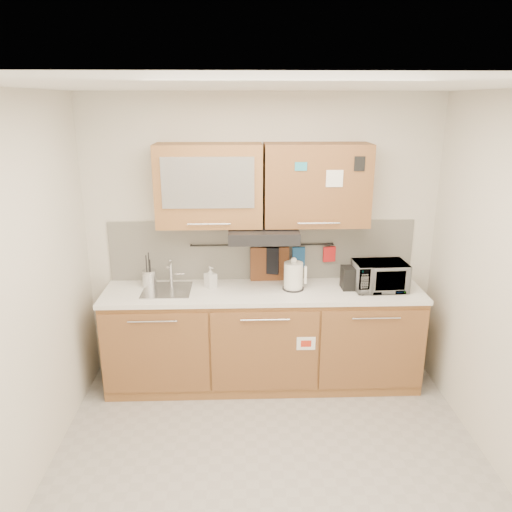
{
  "coord_description": "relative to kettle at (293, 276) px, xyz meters",
  "views": [
    {
      "loc": [
        -0.21,
        -2.93,
        2.52
      ],
      "look_at": [
        -0.07,
        1.05,
        1.28
      ],
      "focal_mm": 35.0,
      "sensor_mm": 36.0,
      "label": 1
    }
  ],
  "objects": [
    {
      "name": "soap_bottle",
      "position": [
        -0.74,
        0.07,
        -0.02
      ],
      "size": [
        0.12,
        0.12,
        0.19
      ],
      "primitive_type": "imported",
      "rotation": [
        0.0,
        0.0,
        0.67
      ],
      "color": "#999999",
      "rests_on": "countertop"
    },
    {
      "name": "sink",
      "position": [
        -1.12,
        0.0,
        -0.11
      ],
      "size": [
        0.42,
        0.4,
        0.26
      ],
      "color": "silver",
      "rests_on": "countertop"
    },
    {
      "name": "pot_holder",
      "position": [
        0.35,
        0.23,
        0.13
      ],
      "size": [
        0.12,
        0.04,
        0.14
      ],
      "primitive_type": "cube",
      "rotation": [
        0.0,
        0.0,
        0.17
      ],
      "color": "red",
      "rests_on": "utensil_rail"
    },
    {
      "name": "floor",
      "position": [
        -0.27,
        -1.2,
        -1.04
      ],
      "size": [
        3.2,
        3.2,
        0.0
      ],
      "primitive_type": "plane",
      "color": "#9E9993",
      "rests_on": "ground"
    },
    {
      "name": "utensil_crock",
      "position": [
        -1.28,
        0.1,
        -0.04
      ],
      "size": [
        0.13,
        0.13,
        0.32
      ],
      "rotation": [
        0.0,
        0.0,
        -0.04
      ],
      "color": "silver",
      "rests_on": "countertop"
    },
    {
      "name": "microwave",
      "position": [
        0.76,
        -0.03,
        0.01
      ],
      "size": [
        0.47,
        0.33,
        0.25
      ],
      "primitive_type": "imported",
      "rotation": [
        0.0,
        0.0,
        0.05
      ],
      "color": "#999999",
      "rests_on": "countertop"
    },
    {
      "name": "kettle",
      "position": [
        0.0,
        0.0,
        0.0
      ],
      "size": [
        0.21,
        0.19,
        0.3
      ],
      "rotation": [
        0.0,
        0.0,
        -0.03
      ],
      "color": "white",
      "rests_on": "countertop"
    },
    {
      "name": "cutting_board",
      "position": [
        -0.2,
        0.23,
        -0.02
      ],
      "size": [
        0.36,
        0.04,
        0.44
      ],
      "primitive_type": "cube",
      "rotation": [
        0.0,
        0.0,
        0.03
      ],
      "color": "brown",
      "rests_on": "utensil_rail"
    },
    {
      "name": "wall_back",
      "position": [
        -0.27,
        0.3,
        0.26
      ],
      "size": [
        3.2,
        0.0,
        3.2
      ],
      "primitive_type": "plane",
      "rotation": [
        1.57,
        0.0,
        0.0
      ],
      "color": "silver",
      "rests_on": "ground"
    },
    {
      "name": "ceiling",
      "position": [
        -0.27,
        -1.2,
        1.56
      ],
      "size": [
        3.2,
        3.2,
        0.0
      ],
      "primitive_type": "plane",
      "rotation": [
        3.14,
        0.0,
        0.0
      ],
      "color": "white",
      "rests_on": "wall_back"
    },
    {
      "name": "wall_left",
      "position": [
        -1.87,
        -1.2,
        0.26
      ],
      "size": [
        0.0,
        3.0,
        3.0
      ],
      "primitive_type": "plane",
      "rotation": [
        1.57,
        0.0,
        1.57
      ],
      "color": "silver",
      "rests_on": "ground"
    },
    {
      "name": "oven_mitt",
      "position": [
        0.07,
        0.23,
        0.11
      ],
      "size": [
        0.12,
        0.03,
        0.19
      ],
      "primitive_type": "cube",
      "rotation": [
        0.0,
        0.0,
        -0.02
      ],
      "color": "navy",
      "rests_on": "utensil_rail"
    },
    {
      "name": "upper_cabinets",
      "position": [
        -0.27,
        0.12,
        0.79
      ],
      "size": [
        1.82,
        0.37,
        0.7
      ],
      "color": "#AE6D3D",
      "rests_on": "wall_back"
    },
    {
      "name": "dark_pouch",
      "position": [
        -0.19,
        0.23,
        0.08
      ],
      "size": [
        0.17,
        0.09,
        0.25
      ],
      "primitive_type": "cube",
      "rotation": [
        0.0,
        0.0,
        -0.26
      ],
      "color": "black",
      "rests_on": "utensil_rail"
    },
    {
      "name": "backsplash",
      "position": [
        -0.27,
        0.28,
        0.16
      ],
      "size": [
        2.8,
        0.02,
        0.56
      ],
      "primitive_type": "cube",
      "color": "silver",
      "rests_on": "countertop"
    },
    {
      "name": "toaster",
      "position": [
        0.56,
        -0.0,
        -0.02
      ],
      "size": [
        0.27,
        0.16,
        0.2
      ],
      "rotation": [
        0.0,
        0.0,
        0.02
      ],
      "color": "black",
      "rests_on": "countertop"
    },
    {
      "name": "range_hood",
      "position": [
        -0.27,
        0.05,
        0.38
      ],
      "size": [
        0.6,
        0.46,
        0.1
      ],
      "primitive_type": "cube",
      "color": "black",
      "rests_on": "upper_cabinets"
    },
    {
      "name": "utensil_rail",
      "position": [
        -0.27,
        0.25,
        0.22
      ],
      "size": [
        1.3,
        0.02,
        0.02
      ],
      "primitive_type": "cylinder",
      "rotation": [
        0.0,
        1.57,
        0.0
      ],
      "color": "black",
      "rests_on": "backsplash"
    },
    {
      "name": "countertop",
      "position": [
        -0.27,
        -0.01,
        -0.14
      ],
      "size": [
        2.82,
        0.62,
        0.04
      ],
      "primitive_type": "cube",
      "color": "white",
      "rests_on": "base_cabinet"
    },
    {
      "name": "base_cabinet",
      "position": [
        -0.27,
        -0.01,
        -0.63
      ],
      "size": [
        2.8,
        0.64,
        0.88
      ],
      "color": "#AE6D3D",
      "rests_on": "floor"
    }
  ]
}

